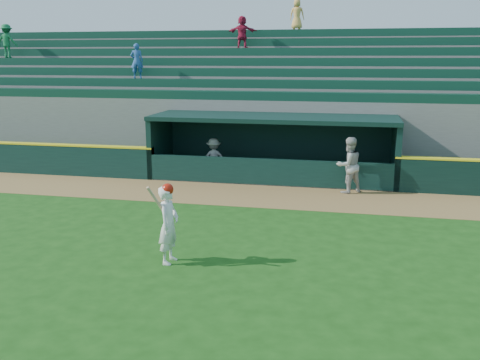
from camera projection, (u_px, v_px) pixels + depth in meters
The scene contains 7 objects.
ground at pixel (227, 243), 13.65m from camera, with size 120.00×120.00×0.00m, color #184411.
warning_track at pixel (260, 196), 18.32m from camera, with size 40.00×3.00×0.01m, color olive.
dugout_player_front at pixel (349, 165), 18.56m from camera, with size 0.95×0.74×1.96m, color #AAAAA5.
dugout_player_inside at pixel (214, 158), 20.94m from camera, with size 1.01×0.58×1.56m, color gray.
dugout at pixel (274, 143), 20.97m from camera, with size 9.40×2.80×2.46m.
stands at pixel (289, 106), 25.09m from camera, with size 34.50×6.27×7.40m.
batter_at_plate at pixel (169, 223), 12.18m from camera, with size 0.58×0.78×1.89m.
Camera 1 is at (3.04, -12.58, 4.63)m, focal length 40.00 mm.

